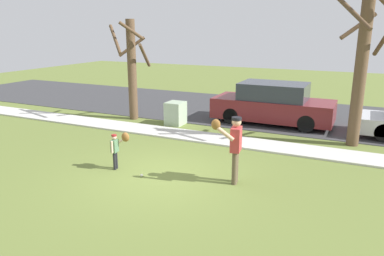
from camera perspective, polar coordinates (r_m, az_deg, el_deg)
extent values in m
plane|color=olive|center=(12.77, 3.28, -1.90)|extent=(48.00, 48.00, 0.00)
cube|color=beige|center=(12.85, 3.45, -1.66)|extent=(36.00, 1.20, 0.06)
cube|color=#38383A|center=(17.45, 9.61, 2.60)|extent=(36.00, 6.80, 0.02)
cylinder|color=brown|center=(9.17, 6.56, -6.18)|extent=(0.13, 0.13, 0.84)
cylinder|color=brown|center=(9.32, 6.75, -5.82)|extent=(0.13, 0.13, 0.84)
cube|color=#B73838|center=(9.01, 6.79, -1.73)|extent=(0.29, 0.43, 0.60)
sphere|color=tan|center=(8.90, 6.88, 0.91)|extent=(0.23, 0.23, 0.23)
cylinder|color=black|center=(8.88, 6.90, 1.45)|extent=(0.24, 0.24, 0.07)
cylinder|color=tan|center=(8.76, 4.93, -0.72)|extent=(0.52, 0.18, 0.40)
ellipsoid|color=brown|center=(8.75, 3.70, 0.55)|extent=(0.24, 0.17, 0.26)
cylinder|color=tan|center=(9.24, 7.07, -1.19)|extent=(0.10, 0.10, 0.56)
cylinder|color=black|center=(10.38, -11.59, -4.85)|extent=(0.08, 0.08, 0.49)
cylinder|color=black|center=(10.30, -11.84, -5.02)|extent=(0.08, 0.08, 0.49)
cube|color=#4C7251|center=(10.20, -11.84, -2.73)|extent=(0.17, 0.25, 0.35)
sphere|color=beige|center=(10.13, -11.91, -1.39)|extent=(0.13, 0.13, 0.13)
cylinder|color=maroon|center=(10.12, -11.93, -1.12)|extent=(0.14, 0.14, 0.04)
cylinder|color=beige|center=(10.22, -10.77, -1.91)|extent=(0.31, 0.10, 0.23)
ellipsoid|color=brown|center=(10.14, -10.22, -1.38)|extent=(0.24, 0.17, 0.26)
cylinder|color=beige|center=(10.08, -12.23, -2.92)|extent=(0.06, 0.06, 0.33)
sphere|color=white|center=(9.78, -7.77, -7.24)|extent=(0.07, 0.07, 0.07)
cube|color=#9EB293|center=(14.76, -2.56, 2.28)|extent=(0.66, 0.75, 0.91)
cylinder|color=brown|center=(12.86, 24.60, 8.72)|extent=(0.38, 0.38, 5.20)
cylinder|color=brown|center=(12.98, 27.40, 11.92)|extent=(0.54, 1.37, 1.03)
cylinder|color=brown|center=(13.21, 24.20, 14.12)|extent=(1.05, 0.69, 0.86)
cylinder|color=brown|center=(12.36, 23.41, 16.16)|extent=(1.26, 1.12, 1.14)
cylinder|color=brown|center=(15.61, -9.22, 8.73)|extent=(0.36, 0.36, 4.09)
cylinder|color=brown|center=(15.40, -7.29, 11.01)|extent=(0.53, 1.36, 1.02)
cylinder|color=brown|center=(15.99, -9.25, 12.26)|extent=(1.05, 0.68, 0.85)
cylinder|color=brown|center=(15.37, -11.75, 13.26)|extent=(1.25, 1.11, 1.14)
cylinder|color=brown|center=(15.13, -9.34, 14.58)|extent=(0.83, 0.72, 0.73)
cube|color=maroon|center=(15.25, 12.31, 2.90)|extent=(4.70, 1.90, 0.80)
cube|color=#2D333D|center=(15.11, 12.46, 5.59)|extent=(2.58, 1.75, 0.65)
cylinder|color=black|center=(15.87, 18.08, 2.02)|extent=(0.64, 0.22, 0.64)
cylinder|color=black|center=(14.25, 17.17, 0.66)|extent=(0.64, 0.22, 0.64)
cylinder|color=black|center=(16.46, 8.00, 3.09)|extent=(0.64, 0.22, 0.64)
cylinder|color=black|center=(14.90, 6.05, 1.88)|extent=(0.64, 0.22, 0.64)
cylinder|color=black|center=(15.56, 27.35, 0.81)|extent=(0.64, 0.22, 0.64)
cylinder|color=black|center=(14.02, 27.49, -0.63)|extent=(0.64, 0.22, 0.64)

